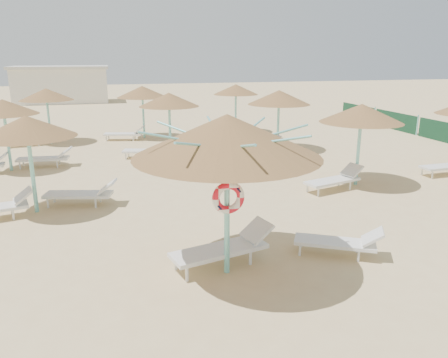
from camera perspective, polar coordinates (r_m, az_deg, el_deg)
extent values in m
plane|color=#D2B780|center=(9.15, 0.16, -11.34)|extent=(120.00, 120.00, 0.00)
cylinder|color=#79D3CE|center=(8.40, 0.38, -4.04)|extent=(0.11, 0.11, 2.65)
cone|color=brown|center=(8.03, 0.40, 5.68)|extent=(3.53, 3.53, 0.79)
cylinder|color=#79D3CE|center=(8.08, 0.40, 3.80)|extent=(0.20, 0.20, 0.12)
cylinder|color=#79D3CE|center=(8.28, 5.85, 5.63)|extent=(1.59, 0.04, 0.40)
cylinder|color=#79D3CE|center=(8.74, 3.05, 6.22)|extent=(1.16, 1.16, 0.40)
cylinder|color=#79D3CE|center=(8.81, -1.00, 6.32)|extent=(0.04, 1.59, 0.40)
cylinder|color=#79D3CE|center=(8.46, -4.40, 5.88)|extent=(1.16, 1.16, 0.40)
cylinder|color=#79D3CE|center=(7.86, -5.34, 5.10)|extent=(1.59, 0.04, 0.40)
cylinder|color=#79D3CE|center=(7.35, -2.75, 4.40)|extent=(1.16, 1.16, 0.40)
cylinder|color=#79D3CE|center=(7.27, 2.09, 4.27)|extent=(0.04, 1.59, 0.40)
cylinder|color=#79D3CE|center=(7.67, 5.69, 4.82)|extent=(1.16, 1.16, 0.40)
torus|color=red|center=(8.22, 0.57, -2.46)|extent=(0.64, 0.15, 0.64)
cylinder|color=white|center=(8.57, -4.87, -12.27)|extent=(0.06, 0.06, 0.30)
cylinder|color=white|center=(9.01, -6.29, -10.84)|extent=(0.06, 0.06, 0.30)
cylinder|color=white|center=(9.18, 3.46, -10.24)|extent=(0.06, 0.06, 0.30)
cylinder|color=white|center=(9.59, 1.74, -9.03)|extent=(0.06, 0.06, 0.30)
cube|color=white|center=(9.03, -0.61, -9.31)|extent=(2.12, 1.13, 0.09)
cube|color=white|center=(9.36, 4.29, -6.72)|extent=(0.66, 0.75, 0.39)
cylinder|color=white|center=(9.69, 9.88, -9.14)|extent=(0.05, 0.05, 0.25)
cylinder|color=white|center=(10.10, 10.08, -8.08)|extent=(0.05, 0.05, 0.25)
cylinder|color=white|center=(9.70, 17.15, -9.61)|extent=(0.05, 0.05, 0.25)
cylinder|color=white|center=(10.11, 17.04, -8.53)|extent=(0.05, 0.05, 0.25)
cube|color=white|center=(9.82, 14.26, -8.03)|extent=(1.77, 1.32, 0.07)
cube|color=white|center=(9.78, 18.86, -7.13)|extent=(0.64, 0.68, 0.33)
cylinder|color=#79D3CE|center=(12.87, -23.76, 0.87)|extent=(0.11, 0.11, 2.30)
cone|color=brown|center=(12.64, -24.38, 6.28)|extent=(2.53, 2.53, 0.57)
cylinder|color=#79D3CE|center=(12.67, -24.26, 5.24)|extent=(0.20, 0.20, 0.12)
cylinder|color=white|center=(12.77, -25.82, -4.25)|extent=(0.06, 0.06, 0.28)
cylinder|color=white|center=(13.24, -25.97, -3.58)|extent=(0.06, 0.06, 0.28)
cube|color=white|center=(12.89, -24.80, -1.97)|extent=(0.62, 0.70, 0.36)
cylinder|color=white|center=(13.35, -22.02, -2.97)|extent=(0.06, 0.06, 0.28)
cylinder|color=white|center=(13.79, -21.29, -2.30)|extent=(0.06, 0.06, 0.28)
cylinder|color=white|center=(12.92, -16.42, -3.05)|extent=(0.06, 0.06, 0.28)
cylinder|color=white|center=(13.37, -15.87, -2.36)|extent=(0.06, 0.06, 0.28)
cube|color=white|center=(13.25, -18.49, -1.93)|extent=(1.99, 1.07, 0.08)
cube|color=white|center=(12.94, -15.00, -0.94)|extent=(0.62, 0.70, 0.36)
cylinder|color=#79D3CE|center=(18.06, -26.42, 4.54)|extent=(0.11, 0.11, 2.30)
cone|color=brown|center=(17.90, -26.91, 8.40)|extent=(2.44, 2.44, 0.55)
cylinder|color=#79D3CE|center=(17.92, -26.82, 7.67)|extent=(0.20, 0.20, 0.12)
cube|color=white|center=(17.91, -27.18, 2.42)|extent=(0.53, 0.64, 0.36)
cylinder|color=white|center=(18.32, -25.11, 1.59)|extent=(0.06, 0.06, 0.28)
cylinder|color=white|center=(18.79, -24.74, 1.96)|extent=(0.06, 0.06, 0.28)
cylinder|color=white|center=(18.01, -20.97, 1.83)|extent=(0.06, 0.06, 0.28)
cylinder|color=white|center=(18.49, -20.70, 2.20)|extent=(0.06, 0.06, 0.28)
cube|color=white|center=(18.32, -22.57, 2.46)|extent=(1.94, 0.78, 0.08)
cube|color=white|center=(18.10, -20.03, 3.36)|extent=(0.53, 0.64, 0.36)
cylinder|color=#79D3CE|center=(23.01, -21.89, 7.16)|extent=(0.11, 0.11, 2.30)
cone|color=brown|center=(22.88, -22.21, 10.21)|extent=(2.51, 2.51, 0.56)
cylinder|color=#79D3CE|center=(22.90, -22.15, 9.63)|extent=(0.20, 0.20, 0.12)
cylinder|color=white|center=(22.67, -26.45, 3.93)|extent=(0.06, 0.06, 0.28)
cylinder|color=white|center=(23.17, -26.47, 4.15)|extent=(0.06, 0.06, 0.28)
cylinder|color=white|center=(22.71, -23.06, 4.34)|extent=(0.06, 0.06, 0.28)
cylinder|color=white|center=(23.20, -23.15, 4.55)|extent=(0.06, 0.06, 0.28)
cube|color=white|center=(22.90, -24.52, 4.72)|extent=(1.99, 0.99, 0.08)
cube|color=white|center=(22.90, -22.47, 5.56)|extent=(0.60, 0.69, 0.36)
cylinder|color=#79D3CE|center=(18.95, -7.08, 6.54)|extent=(0.11, 0.11, 2.30)
cone|color=brown|center=(18.80, -7.21, 10.26)|extent=(2.54, 2.54, 0.57)
cylinder|color=#79D3CE|center=(18.82, -7.18, 9.54)|extent=(0.20, 0.20, 0.12)
cylinder|color=white|center=(18.57, -12.72, 2.90)|extent=(0.06, 0.06, 0.28)
cylinder|color=white|center=(19.05, -12.38, 3.24)|extent=(0.06, 0.06, 0.28)
cylinder|color=white|center=(18.30, -8.61, 2.92)|extent=(0.06, 0.06, 0.28)
cylinder|color=white|center=(18.78, -8.36, 3.26)|extent=(0.06, 0.06, 0.28)
cube|color=white|center=(18.60, -10.18, 3.63)|extent=(2.00, 1.12, 0.08)
cube|color=white|center=(18.40, -7.61, 4.37)|extent=(0.63, 0.71, 0.36)
cylinder|color=#79D3CE|center=(23.23, -10.48, 8.10)|extent=(0.11, 0.11, 2.30)
cone|color=brown|center=(23.10, -10.64, 11.14)|extent=(2.59, 2.59, 0.58)
cylinder|color=#79D3CE|center=(23.12, -10.61, 10.56)|extent=(0.20, 0.20, 0.12)
cylinder|color=white|center=(22.87, -15.11, 5.13)|extent=(0.06, 0.06, 0.28)
cylinder|color=white|center=(23.34, -14.83, 5.37)|extent=(0.06, 0.06, 0.28)
cylinder|color=white|center=(22.58, -11.77, 5.22)|extent=(0.06, 0.06, 0.28)
cylinder|color=white|center=(23.06, -11.55, 5.45)|extent=(0.06, 0.06, 0.28)
cube|color=white|center=(22.90, -13.05, 5.75)|extent=(1.99, 1.05, 0.08)
cube|color=white|center=(22.70, -10.97, 6.39)|extent=(0.61, 0.70, 0.36)
cylinder|color=#79D3CE|center=(15.04, 17.13, 3.52)|extent=(0.11, 0.11, 2.30)
cone|color=brown|center=(14.83, 17.52, 8.20)|extent=(2.67, 2.67, 0.60)
cylinder|color=#79D3CE|center=(14.87, 17.44, 7.28)|extent=(0.20, 0.20, 0.12)
cylinder|color=white|center=(13.69, 12.22, -1.68)|extent=(0.06, 0.06, 0.28)
cylinder|color=white|center=(14.05, 10.85, -1.16)|extent=(0.06, 0.06, 0.28)
cylinder|color=white|center=(14.61, 16.14, -0.84)|extent=(0.06, 0.06, 0.28)
cylinder|color=white|center=(14.94, 14.76, -0.37)|extent=(0.06, 0.06, 0.28)
cube|color=white|center=(14.35, 13.95, -0.23)|extent=(2.00, 1.10, 0.08)
cube|color=white|center=(14.88, 16.37, 1.12)|extent=(0.63, 0.71, 0.36)
cylinder|color=#79D3CE|center=(19.91, 7.08, 6.99)|extent=(0.11, 0.11, 2.30)
cone|color=brown|center=(19.76, 7.20, 10.55)|extent=(2.77, 2.77, 0.62)
cylinder|color=#79D3CE|center=(19.78, 7.18, 9.85)|extent=(0.20, 0.20, 0.12)
cylinder|color=white|center=(18.77, 2.59, 3.41)|extent=(0.06, 0.06, 0.28)
cylinder|color=white|center=(19.20, 1.92, 3.70)|extent=(0.06, 0.06, 0.28)
cylinder|color=white|center=(19.39, 6.17, 3.74)|extent=(0.06, 0.06, 0.28)
cylinder|color=white|center=(19.82, 5.45, 4.02)|extent=(0.06, 0.06, 0.28)
cube|color=white|center=(19.31, 4.39, 4.28)|extent=(1.97, 0.91, 0.08)
cube|color=white|center=(19.67, 6.60, 5.15)|extent=(0.57, 0.67, 0.36)
cylinder|color=#79D3CE|center=(24.51, 1.53, 8.75)|extent=(0.11, 0.11, 2.30)
cone|color=brown|center=(24.39, 1.55, 11.63)|extent=(2.45, 2.45, 0.55)
cylinder|color=#79D3CE|center=(24.41, 1.55, 11.08)|extent=(0.20, 0.20, 0.12)
cylinder|color=white|center=(23.59, -2.53, 5.99)|extent=(0.06, 0.06, 0.28)
cylinder|color=white|center=(24.08, -2.75, 6.18)|extent=(0.06, 0.06, 0.28)
cylinder|color=white|center=(23.88, 0.67, 6.12)|extent=(0.06, 0.06, 0.28)
cylinder|color=white|center=(24.36, 0.39, 6.31)|extent=(0.06, 0.06, 0.28)
cube|color=white|center=(23.96, -0.75, 6.59)|extent=(1.92, 0.68, 0.08)
cube|color=white|center=(24.12, 1.23, 7.22)|extent=(0.50, 0.61, 0.36)
cylinder|color=white|center=(16.97, 25.56, 0.50)|extent=(0.06, 0.06, 0.28)
cylinder|color=white|center=(17.32, 24.45, 0.92)|extent=(0.06, 0.06, 0.28)
cube|color=white|center=(17.65, 26.99, 1.47)|extent=(1.93, 0.71, 0.08)
cube|color=silver|center=(43.12, -20.45, 11.33)|extent=(8.00, 4.00, 3.00)
cube|color=beige|center=(43.05, -20.66, 13.48)|extent=(8.40, 4.40, 0.25)
cube|color=#184A30|center=(24.34, 26.96, 5.44)|extent=(0.08, 3.80, 1.00)
cube|color=#184A30|center=(27.41, 21.47, 7.05)|extent=(0.08, 3.80, 1.00)
cylinder|color=#79D3CE|center=(25.91, 23.94, 6.45)|extent=(0.08, 0.08, 1.10)
cube|color=#184A30|center=(30.69, 17.10, 8.28)|extent=(0.08, 3.80, 1.00)
cylinder|color=#79D3CE|center=(29.10, 19.06, 7.84)|extent=(0.08, 0.08, 1.10)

